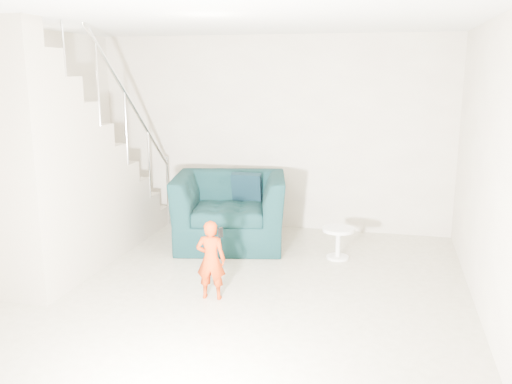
% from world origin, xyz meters
% --- Properties ---
extents(floor, '(5.50, 5.50, 0.00)m').
position_xyz_m(floor, '(0.00, 0.00, 0.00)').
color(floor, gray).
rests_on(floor, ground).
extents(ceiling, '(5.50, 5.50, 0.00)m').
position_xyz_m(ceiling, '(0.00, 0.00, 2.70)').
color(ceiling, silver).
rests_on(ceiling, back_wall).
extents(back_wall, '(5.00, 0.00, 5.00)m').
position_xyz_m(back_wall, '(0.00, 2.75, 1.35)').
color(back_wall, '#B5A593').
rests_on(back_wall, floor).
extents(front_wall, '(5.00, 0.00, 5.00)m').
position_xyz_m(front_wall, '(0.00, -2.75, 1.35)').
color(front_wall, '#B5A593').
rests_on(front_wall, floor).
extents(right_wall, '(0.00, 5.50, 5.50)m').
position_xyz_m(right_wall, '(2.50, 0.00, 1.35)').
color(right_wall, '#B5A593').
rests_on(right_wall, floor).
extents(armchair, '(1.63, 1.50, 0.91)m').
position_xyz_m(armchair, '(-0.34, 1.80, 0.46)').
color(armchair, black).
rests_on(armchair, floor).
extents(toddler, '(0.31, 0.22, 0.80)m').
position_xyz_m(toddler, '(-0.03, 0.08, 0.40)').
color(toddler, '#932404').
rests_on(toddler, floor).
extents(side_table, '(0.38, 0.38, 0.38)m').
position_xyz_m(side_table, '(1.08, 1.55, 0.26)').
color(side_table, silver).
rests_on(side_table, floor).
extents(staircase, '(1.02, 3.03, 3.62)m').
position_xyz_m(staircase, '(-2.00, 0.55, 0.95)').
color(staircase, '#ADA089').
rests_on(staircase, floor).
extents(cushion, '(0.40, 0.19, 0.39)m').
position_xyz_m(cushion, '(-0.20, 2.12, 0.70)').
color(cushion, black).
rests_on(cushion, armchair).
extents(throw, '(0.04, 0.43, 0.48)m').
position_xyz_m(throw, '(-0.99, 1.82, 0.57)').
color(throw, black).
rests_on(throw, armchair).
extents(phone, '(0.04, 0.05, 0.10)m').
position_xyz_m(phone, '(0.08, 0.05, 0.70)').
color(phone, black).
rests_on(phone, toddler).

